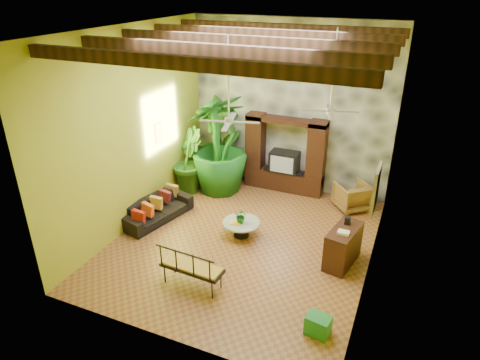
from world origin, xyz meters
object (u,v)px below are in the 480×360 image
at_px(tall_plant_a, 220,141).
at_px(coffee_table, 241,227).
at_px(entertainment_center, 285,160).
at_px(green_bin, 318,325).
at_px(ceiling_fan_front, 229,111).
at_px(wicker_armchair, 352,196).
at_px(sofa, 157,209).
at_px(tall_plant_c, 219,144).
at_px(ceiling_fan_back, 331,102).
at_px(iron_bench, 190,266).
at_px(tall_plant_b, 188,161).
at_px(side_console, 343,246).

distance_m(tall_plant_a, coffee_table, 3.54).
relative_size(entertainment_center, green_bin, 5.50).
distance_m(ceiling_fan_front, wicker_armchair, 4.92).
bearing_deg(coffee_table, wicker_armchair, 47.62).
bearing_deg(coffee_table, sofa, -176.59).
distance_m(entertainment_center, ceiling_fan_front, 4.30).
bearing_deg(tall_plant_c, tall_plant_a, 112.04).
height_order(ceiling_fan_back, sofa, ceiling_fan_back).
distance_m(ceiling_fan_front, green_bin, 4.56).
relative_size(ceiling_fan_back, tall_plant_c, 0.62).
distance_m(wicker_armchair, coffee_table, 3.42).
height_order(tall_plant_a, coffee_table, tall_plant_a).
bearing_deg(iron_bench, entertainment_center, 89.36).
xyz_separation_m(tall_plant_b, tall_plant_c, (0.86, 0.37, 0.52)).
relative_size(entertainment_center, iron_bench, 1.72).
xyz_separation_m(tall_plant_a, iron_bench, (1.71, -5.05, -0.80)).
relative_size(ceiling_fan_front, coffee_table, 1.99).
relative_size(wicker_armchair, coffee_table, 0.91).
bearing_deg(green_bin, tall_plant_a, 130.45).
distance_m(sofa, coffee_table, 2.42).
xyz_separation_m(coffee_table, side_console, (2.56, -0.14, 0.19)).
xyz_separation_m(sofa, green_bin, (5.00, -2.33, -0.11)).
relative_size(ceiling_fan_front, side_console, 1.65).
xyz_separation_m(tall_plant_a, coffee_table, (1.90, -2.78, -1.09)).
bearing_deg(ceiling_fan_front, tall_plant_b, 136.54).
relative_size(ceiling_fan_front, tall_plant_a, 0.69).
distance_m(tall_plant_b, green_bin, 6.64).
xyz_separation_m(entertainment_center, coffee_table, (-0.16, -2.96, -0.71)).
bearing_deg(green_bin, entertainment_center, 114.08).
xyz_separation_m(coffee_table, iron_bench, (-0.19, -2.27, 0.29)).
relative_size(coffee_table, side_console, 0.83).
bearing_deg(coffee_table, ceiling_fan_back, 30.21).
bearing_deg(tall_plant_b, tall_plant_a, 60.28).
bearing_deg(ceiling_fan_front, entertainment_center, 86.76).
height_order(wicker_armchair, side_console, side_console).
relative_size(tall_plant_a, green_bin, 6.15).
height_order(iron_bench, green_bin, iron_bench).
bearing_deg(wicker_armchair, ceiling_fan_front, 12.46).
relative_size(ceiling_fan_back, tall_plant_b, 0.95).
bearing_deg(entertainment_center, sofa, -129.62).
xyz_separation_m(entertainment_center, ceiling_fan_back, (1.60, -1.94, 2.44)).
height_order(entertainment_center, green_bin, entertainment_center).
relative_size(ceiling_fan_front, tall_plant_b, 0.95).
bearing_deg(tall_plant_a, wicker_armchair, -3.51).
relative_size(sofa, tall_plant_b, 1.05).
height_order(ceiling_fan_back, wicker_armchair, ceiling_fan_back).
bearing_deg(tall_plant_a, tall_plant_c, -67.96).
bearing_deg(iron_bench, green_bin, -1.11).
relative_size(entertainment_center, sofa, 1.17).
xyz_separation_m(tall_plant_a, side_console, (4.46, -2.93, -0.89)).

